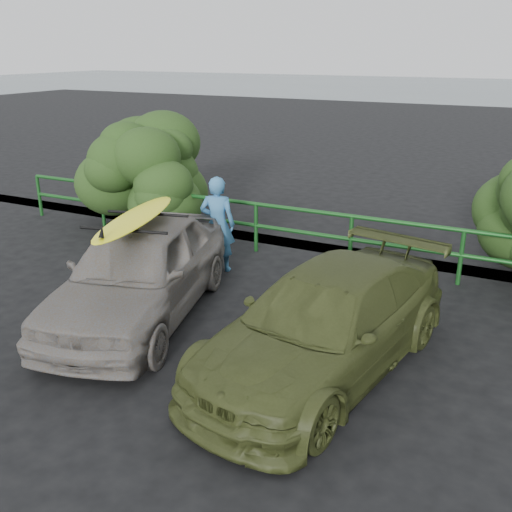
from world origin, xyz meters
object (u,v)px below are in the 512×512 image
(sedan, at_px, (140,270))
(man, at_px, (218,224))
(guardrail, at_px, (302,234))
(olive_vehicle, at_px, (325,323))
(surfboard, at_px, (136,218))

(sedan, height_order, man, man)
(sedan, bearing_deg, man, 73.70)
(guardrail, bearing_deg, olive_vehicle, -63.86)
(surfboard, bearing_deg, guardrail, 56.18)
(surfboard, bearing_deg, man, 73.70)
(man, xyz_separation_m, surfboard, (-0.09, -2.23, 0.70))
(man, bearing_deg, olive_vehicle, 125.61)
(sedan, bearing_deg, surfboard, -103.91)
(sedan, bearing_deg, guardrail, 56.18)
(olive_vehicle, bearing_deg, sedan, -173.54)
(guardrail, bearing_deg, man, -132.94)
(guardrail, height_order, man, man)
(olive_vehicle, bearing_deg, guardrail, 127.04)
(guardrail, distance_m, surfboard, 3.86)
(guardrail, height_order, olive_vehicle, olive_vehicle)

